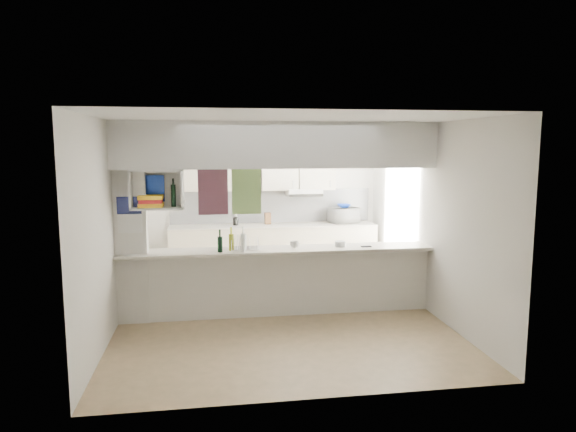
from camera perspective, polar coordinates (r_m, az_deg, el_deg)
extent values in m
plane|color=#8D7752|center=(7.16, -1.10, -10.88)|extent=(4.80, 4.80, 0.00)
plane|color=white|center=(6.79, -1.16, 10.40)|extent=(4.80, 4.80, 0.00)
plane|color=silver|center=(9.22, -3.09, 1.61)|extent=(4.20, 0.00, 4.20)
plane|color=silver|center=(6.90, -18.69, -0.87)|extent=(0.00, 4.80, 4.80)
plane|color=silver|center=(7.42, 15.16, -0.15)|extent=(0.00, 4.80, 4.80)
cube|color=silver|center=(7.03, -1.11, -7.48)|extent=(4.20, 0.15, 0.88)
cube|color=beige|center=(6.92, -1.12, -3.80)|extent=(4.20, 0.50, 0.04)
cube|color=white|center=(6.78, -1.15, 7.87)|extent=(4.20, 0.50, 0.60)
cube|color=silver|center=(6.87, -17.05, -0.84)|extent=(0.40, 0.18, 2.60)
cube|color=#191E4C|center=(6.74, -17.25, 1.14)|extent=(0.30, 0.01, 0.22)
cube|color=white|center=(6.77, -17.17, -0.80)|extent=(0.30, 0.01, 0.24)
cube|color=black|center=(6.97, -8.33, 2.68)|extent=(0.40, 0.02, 0.62)
cube|color=#197460|center=(6.99, -4.64, 2.75)|extent=(0.40, 0.02, 0.62)
cube|color=white|center=(6.70, -14.28, 0.88)|extent=(0.65, 0.35, 0.02)
cube|color=white|center=(6.66, -14.42, 4.94)|extent=(0.65, 0.35, 0.02)
cube|color=white|center=(6.84, -14.22, 3.02)|extent=(0.65, 0.02, 0.50)
cube|color=white|center=(6.71, -17.01, 2.83)|extent=(0.02, 0.35, 0.50)
cube|color=white|center=(6.65, -11.67, 2.97)|extent=(0.02, 0.35, 0.50)
cube|color=yellow|center=(6.70, -14.97, 1.18)|extent=(0.30, 0.24, 0.05)
cube|color=red|center=(6.70, -14.99, 1.61)|extent=(0.28, 0.22, 0.05)
cube|color=yellow|center=(6.69, -15.00, 2.04)|extent=(0.30, 0.24, 0.05)
cube|color=navy|center=(6.81, -14.67, 2.98)|extent=(0.26, 0.02, 0.34)
cylinder|color=black|center=(6.67, -12.61, 2.22)|extent=(0.06, 0.06, 0.28)
cube|color=beige|center=(9.08, -1.61, -3.91)|extent=(3.60, 0.60, 0.90)
cube|color=beige|center=(9.00, -1.62, -1.07)|extent=(3.60, 0.63, 0.03)
cube|color=silver|center=(9.23, -1.85, 1.13)|extent=(3.60, 0.03, 0.60)
cube|color=beige|center=(9.00, -3.01, 5.17)|extent=(2.62, 0.34, 0.72)
cube|color=white|center=(9.07, 1.77, 2.66)|extent=(0.60, 0.46, 0.12)
cube|color=silver|center=(8.85, 2.04, 2.30)|extent=(0.60, 0.02, 0.05)
imported|color=white|center=(9.25, 6.22, 0.08)|extent=(0.56, 0.44, 0.27)
imported|color=navy|center=(9.26, 6.23, 1.13)|extent=(0.24, 0.24, 0.06)
cube|color=silver|center=(6.91, -4.83, -3.61)|extent=(0.38, 0.29, 0.01)
cylinder|color=white|center=(6.89, -5.62, -2.80)|extent=(0.02, 0.19, 0.19)
cylinder|color=white|center=(6.89, -5.15, -2.79)|extent=(0.02, 0.19, 0.19)
cylinder|color=white|center=(6.89, -4.69, -2.79)|extent=(0.02, 0.19, 0.19)
imported|color=white|center=(6.89, 0.71, -3.17)|extent=(0.14, 0.14, 0.09)
cylinder|color=black|center=(6.73, -7.56, -3.14)|extent=(0.07, 0.07, 0.21)
cylinder|color=black|center=(6.70, -7.58, -1.89)|extent=(0.02, 0.02, 0.09)
cylinder|color=olive|center=(6.81, -6.31, -2.93)|extent=(0.07, 0.07, 0.22)
cylinder|color=olive|center=(6.78, -6.33, -1.63)|extent=(0.02, 0.02, 0.09)
cylinder|color=silver|center=(6.73, -5.01, -2.96)|extent=(0.07, 0.07, 0.23)
cylinder|color=silver|center=(6.71, -5.02, -1.59)|extent=(0.02, 0.02, 0.09)
cylinder|color=silver|center=(7.09, 5.81, -3.10)|extent=(0.15, 0.15, 0.07)
cube|color=black|center=(7.12, 8.68, -3.35)|extent=(0.14, 0.07, 0.01)
cylinder|color=black|center=(8.98, -5.84, -0.59)|extent=(0.10, 0.10, 0.14)
cube|color=#50331B|center=(9.05, -2.27, -0.28)|extent=(0.11, 0.10, 0.20)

